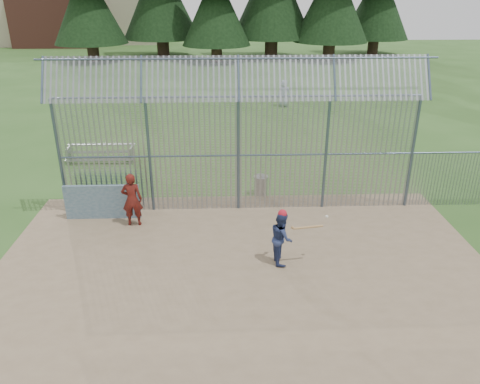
{
  "coord_description": "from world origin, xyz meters",
  "views": [
    {
      "loc": [
        -0.52,
        -11.51,
        7.26
      ],
      "look_at": [
        0.0,
        2.0,
        1.3
      ],
      "focal_mm": 35.0,
      "sensor_mm": 36.0,
      "label": 1
    }
  ],
  "objects_px": {
    "dugout_wall": "(102,202)",
    "bleacher": "(101,153)",
    "onlooker": "(132,200)",
    "batter": "(282,238)",
    "trash_can": "(261,185)"
  },
  "relations": [
    {
      "from": "dugout_wall",
      "to": "batter",
      "type": "bearing_deg",
      "value": -27.66
    },
    {
      "from": "batter",
      "to": "onlooker",
      "type": "xyz_separation_m",
      "value": [
        -4.58,
        2.46,
        0.13
      ]
    },
    {
      "from": "bleacher",
      "to": "batter",
      "type": "bearing_deg",
      "value": -50.81
    },
    {
      "from": "onlooker",
      "to": "bleacher",
      "type": "height_order",
      "value": "onlooker"
    },
    {
      "from": "batter",
      "to": "trash_can",
      "type": "xyz_separation_m",
      "value": [
        -0.2,
        4.77,
        -0.41
      ]
    },
    {
      "from": "batter",
      "to": "onlooker",
      "type": "relative_size",
      "value": 0.85
    },
    {
      "from": "onlooker",
      "to": "batter",
      "type": "bearing_deg",
      "value": 149.09
    },
    {
      "from": "dugout_wall",
      "to": "trash_can",
      "type": "xyz_separation_m",
      "value": [
        5.49,
        1.79,
        -0.24
      ]
    },
    {
      "from": "dugout_wall",
      "to": "batter",
      "type": "height_order",
      "value": "batter"
    },
    {
      "from": "trash_can",
      "to": "dugout_wall",
      "type": "bearing_deg",
      "value": -161.96
    },
    {
      "from": "dugout_wall",
      "to": "onlooker",
      "type": "height_order",
      "value": "onlooker"
    },
    {
      "from": "batter",
      "to": "onlooker",
      "type": "bearing_deg",
      "value": 56.99
    },
    {
      "from": "dugout_wall",
      "to": "bleacher",
      "type": "xyz_separation_m",
      "value": [
        -1.4,
        5.72,
        -0.21
      ]
    },
    {
      "from": "dugout_wall",
      "to": "onlooker",
      "type": "bearing_deg",
      "value": -25.17
    },
    {
      "from": "batter",
      "to": "trash_can",
      "type": "distance_m",
      "value": 4.79
    }
  ]
}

